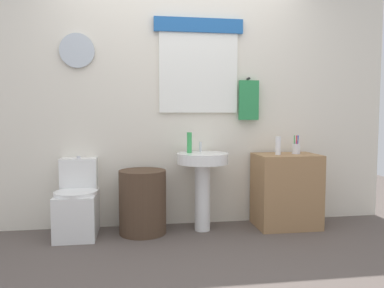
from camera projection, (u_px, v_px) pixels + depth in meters
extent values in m
plane|color=#564C47|center=(197.00, 266.00, 2.77)|extent=(8.00, 8.00, 0.00)
cube|color=silver|center=(179.00, 97.00, 3.80)|extent=(4.40, 0.10, 2.60)
cube|color=white|center=(199.00, 73.00, 3.74)|extent=(0.79, 0.03, 0.80)
cube|color=#235BA3|center=(199.00, 25.00, 3.69)|extent=(0.89, 0.04, 0.14)
cylinder|color=silver|center=(77.00, 51.00, 3.55)|extent=(0.33, 0.03, 0.33)
cylinder|color=black|center=(248.00, 79.00, 3.81)|extent=(0.02, 0.06, 0.02)
cube|color=#2D894C|center=(249.00, 100.00, 3.81)|extent=(0.20, 0.05, 0.40)
cube|color=white|center=(77.00, 215.00, 3.44)|extent=(0.36, 0.50, 0.40)
cylinder|color=white|center=(76.00, 193.00, 3.37)|extent=(0.38, 0.38, 0.03)
cube|color=white|center=(79.00, 174.00, 3.58)|extent=(0.34, 0.18, 0.30)
cylinder|color=silver|center=(79.00, 157.00, 3.57)|extent=(0.04, 0.04, 0.02)
cylinder|color=#4C3828|center=(143.00, 202.00, 3.52)|extent=(0.44, 0.44, 0.60)
cylinder|color=white|center=(202.00, 197.00, 3.61)|extent=(0.15, 0.15, 0.65)
cylinder|color=white|center=(203.00, 158.00, 3.58)|extent=(0.49, 0.49, 0.10)
cylinder|color=silver|center=(200.00, 147.00, 3.69)|extent=(0.03, 0.03, 0.10)
cube|color=#9E754C|center=(286.00, 190.00, 3.73)|extent=(0.61, 0.44, 0.73)
cylinder|color=green|center=(189.00, 143.00, 3.60)|extent=(0.05, 0.05, 0.20)
cylinder|color=white|center=(278.00, 146.00, 3.64)|extent=(0.05, 0.05, 0.18)
cylinder|color=silver|center=(296.00, 149.00, 3.73)|extent=(0.08, 0.08, 0.10)
cylinder|color=blue|center=(298.00, 144.00, 3.74)|extent=(0.01, 0.03, 0.18)
cylinder|color=purple|center=(296.00, 144.00, 3.75)|extent=(0.04, 0.02, 0.18)
cylinder|color=green|center=(294.00, 144.00, 3.73)|extent=(0.02, 0.04, 0.18)
cylinder|color=red|center=(297.00, 145.00, 3.71)|extent=(0.02, 0.01, 0.18)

